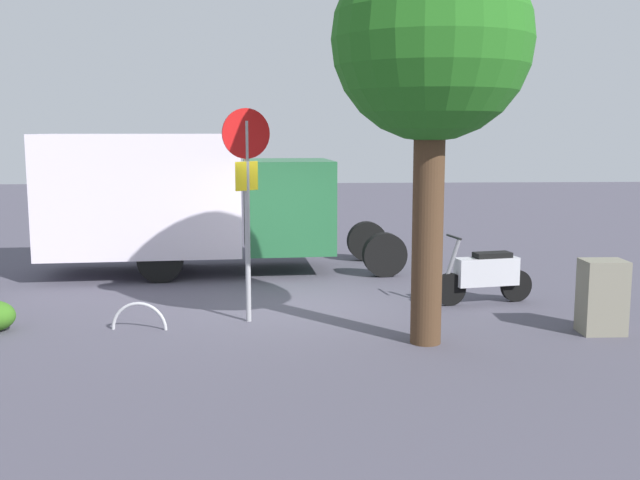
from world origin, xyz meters
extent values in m
plane|color=#4A4755|center=(0.00, 0.00, 0.00)|extent=(60.00, 60.00, 0.00)
cylinder|color=black|center=(2.61, -2.19, 0.45)|extent=(0.92, 0.32, 0.90)
cylinder|color=black|center=(2.75, -4.08, 0.45)|extent=(0.92, 0.32, 0.90)
cylinder|color=black|center=(-1.88, -2.53, 0.45)|extent=(0.92, 0.32, 0.90)
cylinder|color=black|center=(-1.74, -4.42, 0.45)|extent=(0.92, 0.32, 0.90)
cube|color=silver|center=(3.08, -3.10, 1.67)|extent=(4.15, 2.50, 2.44)
cube|color=#246138|center=(0.09, -3.33, 1.40)|extent=(1.95, 2.23, 1.90)
cube|color=black|center=(0.09, -3.33, 2.00)|extent=(1.96, 2.07, 0.60)
cylinder|color=black|center=(-2.63, 0.08, 0.28)|extent=(0.57, 0.21, 0.56)
cylinder|color=black|center=(-3.86, -0.16, 0.28)|extent=(0.57, 0.21, 0.56)
cube|color=silver|center=(-3.29, -0.05, 0.56)|extent=(1.14, 0.53, 0.48)
cube|color=black|center=(-3.39, -0.07, 0.83)|extent=(0.68, 0.40, 0.12)
cylinder|color=slate|center=(-2.68, 0.07, 0.83)|extent=(0.29, 0.12, 0.69)
cylinder|color=black|center=(-2.68, 0.07, 1.18)|extent=(0.14, 0.55, 0.04)
cylinder|color=#9E9EA3|center=(0.76, 0.96, 1.55)|extent=(0.08, 0.08, 3.11)
cylinder|color=red|center=(0.76, 0.98, 2.92)|extent=(0.71, 0.32, 0.76)
cube|color=yellow|center=(0.76, 0.98, 2.28)|extent=(0.33, 0.33, 0.44)
cylinder|color=#47301E|center=(-1.78, 2.29, 1.61)|extent=(0.43, 0.43, 3.21)
sphere|color=#21641B|center=(-1.78, 2.29, 4.15)|extent=(2.69, 2.69, 2.69)
cube|color=slate|center=(-4.46, 1.93, 0.55)|extent=(0.63, 0.50, 1.09)
torus|color=#B7B7BC|center=(2.38, 1.37, 0.00)|extent=(0.85, 0.14, 0.85)
camera|label=1|loc=(0.26, 12.34, 2.96)|focal=41.73mm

